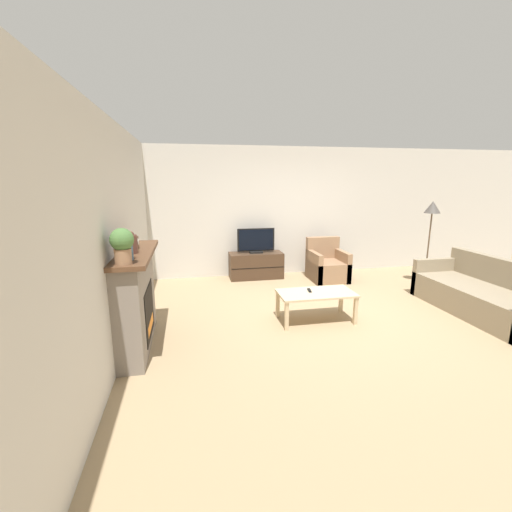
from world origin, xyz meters
TOP-DOWN VIEW (x-y plane):
  - ground_plane at (0.00, 0.00)m, footprint 24.00×24.00m
  - wall_back at (0.00, 2.43)m, footprint 12.00×0.06m
  - wall_left at (-2.88, 0.00)m, footprint 0.06×12.00m
  - fireplace at (-2.71, -0.54)m, footprint 0.41×1.54m
  - mantel_vase_left at (-2.69, -1.01)m, footprint 0.13×0.13m
  - mantel_vase_centre_left at (-2.69, -0.66)m, footprint 0.13×0.13m
  - mantel_clock at (-2.69, -0.39)m, footprint 0.08×0.11m
  - potted_plant at (-2.69, -1.20)m, footprint 0.23×0.23m
  - tv_stand at (-0.70, 2.14)m, footprint 1.11×0.46m
  - tv at (-0.70, 2.13)m, footprint 0.77×0.18m
  - armchair at (0.71, 1.73)m, footprint 0.70×0.76m
  - coffee_table at (-0.28, -0.24)m, footprint 1.09×0.56m
  - remote at (-0.36, -0.17)m, footprint 0.06×0.15m
  - couch at (2.35, -0.47)m, footprint 0.91×2.08m
  - floor_lamp at (2.44, 0.99)m, footprint 0.30×0.30m

SIDE VIEW (x-z plane):
  - ground_plane at x=0.00m, z-range 0.00..0.00m
  - tv_stand at x=-0.70m, z-range 0.00..0.54m
  - couch at x=2.35m, z-range -0.14..0.69m
  - armchair at x=0.71m, z-range -0.14..0.71m
  - coffee_table at x=-0.28m, z-range 0.16..0.60m
  - remote at x=-0.36m, z-range 0.43..0.45m
  - fireplace at x=-2.71m, z-range 0.01..1.20m
  - tv at x=-0.70m, z-range 0.52..1.03m
  - mantel_clock at x=-2.69m, z-range 1.19..1.34m
  - mantel_vase_centre_left at x=-2.69m, z-range 1.18..1.44m
  - mantel_vase_left at x=-2.69m, z-range 1.18..1.49m
  - wall_back at x=0.00m, z-range 0.00..2.70m
  - wall_left at x=-2.88m, z-range 0.00..2.70m
  - floor_lamp at x=2.44m, z-range 0.56..2.19m
  - potted_plant at x=-2.69m, z-range 1.22..1.58m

